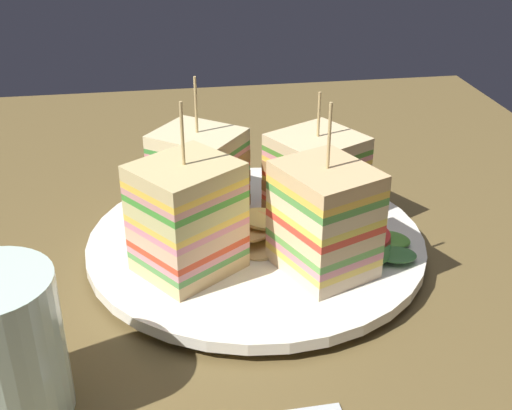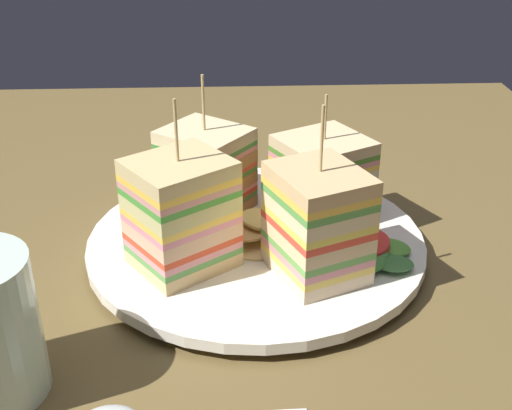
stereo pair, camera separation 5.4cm
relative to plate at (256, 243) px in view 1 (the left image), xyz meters
The scene contains 9 objects.
ground_plane 1.91cm from the plate, ahead, with size 94.69×78.83×1.80cm, color brown.
plate is the anchor object (origin of this frame).
sandwich_wedge_0 8.56cm from the plate, 38.07° to the left, with size 8.86×8.27×13.47cm.
sandwich_wedge_1 8.20cm from the plate, 122.24° to the left, with size 9.16×9.36×11.16cm.
sandwich_wedge_2 8.27cm from the plate, 143.31° to the right, with size 9.11×9.30×12.40cm.
sandwich_wedge_3 8.63cm from the plate, 56.36° to the right, with size 9.20×9.39×13.51cm.
chip_pile 1.83cm from the plate, 16.62° to the left, with size 7.33×6.84×2.28cm.
salad_garnish 9.58cm from the plate, 66.37° to the left, with size 7.29×7.58×1.44cm.
drinking_glass 23.68cm from the plate, 48.00° to the right, with size 7.29×7.29×9.55cm.
Camera 1 is at (47.66, -7.58, 29.83)cm, focal length 46.35 mm.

